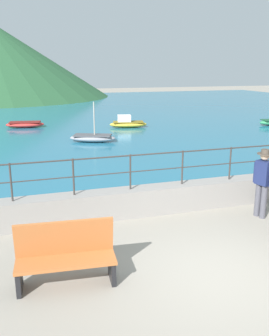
{
  "coord_description": "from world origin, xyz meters",
  "views": [
    {
      "loc": [
        -3.29,
        -5.3,
        3.68
      ],
      "look_at": [
        -0.44,
        3.7,
        1.1
      ],
      "focal_mm": 39.72,
      "sensor_mm": 36.0,
      "label": 1
    }
  ],
  "objects_px": {
    "boat_0": "(93,138)",
    "boat_4": "(127,123)",
    "person_walking": "(263,180)",
    "bench_main": "(66,254)",
    "boat_3": "(25,124)"
  },
  "relations": [
    {
      "from": "person_walking",
      "to": "boat_0",
      "type": "height_order",
      "value": "boat_0"
    },
    {
      "from": "person_walking",
      "to": "boat_0",
      "type": "relative_size",
      "value": 0.71
    },
    {
      "from": "boat_0",
      "to": "boat_3",
      "type": "xyz_separation_m",
      "value": [
        -3.08,
        5.73,
        -0.01
      ]
    },
    {
      "from": "boat_0",
      "to": "boat_3",
      "type": "height_order",
      "value": "boat_0"
    },
    {
      "from": "bench_main",
      "to": "boat_4",
      "type": "distance_m",
      "value": 17.06
    },
    {
      "from": "person_walking",
      "to": "boat_4",
      "type": "relative_size",
      "value": 0.72
    },
    {
      "from": "person_walking",
      "to": "boat_3",
      "type": "height_order",
      "value": "person_walking"
    },
    {
      "from": "boat_0",
      "to": "boat_4",
      "type": "distance_m",
      "value": 4.89
    },
    {
      "from": "boat_0",
      "to": "boat_4",
      "type": "bearing_deg",
      "value": 52.69
    },
    {
      "from": "person_walking",
      "to": "boat_3",
      "type": "xyz_separation_m",
      "value": [
        -5.23,
        16.34,
        -0.72
      ]
    },
    {
      "from": "bench_main",
      "to": "boat_3",
      "type": "distance_m",
      "value": 17.87
    },
    {
      "from": "bench_main",
      "to": "boat_3",
      "type": "relative_size",
      "value": 0.72
    },
    {
      "from": "person_walking",
      "to": "boat_4",
      "type": "height_order",
      "value": "person_walking"
    },
    {
      "from": "boat_3",
      "to": "boat_4",
      "type": "relative_size",
      "value": 0.99
    },
    {
      "from": "boat_0",
      "to": "boat_4",
      "type": "xyz_separation_m",
      "value": [
        2.96,
        3.89,
        0.06
      ]
    }
  ]
}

